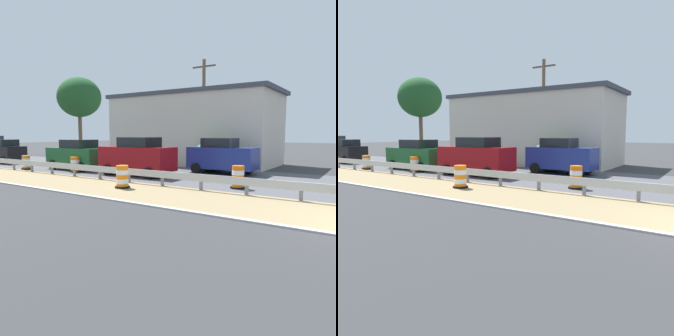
{
  "view_description": "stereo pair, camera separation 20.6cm",
  "coord_description": "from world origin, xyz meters",
  "views": [
    {
      "loc": [
        -9.78,
        0.56,
        2.47
      ],
      "look_at": [
        2.41,
        8.55,
        0.87
      ],
      "focal_mm": 33.73,
      "sensor_mm": 36.0,
      "label": 1
    },
    {
      "loc": [
        -9.67,
        0.39,
        2.47
      ],
      "look_at": [
        2.41,
        8.55,
        0.87
      ],
      "focal_mm": 33.73,
      "sensor_mm": 36.0,
      "label": 2
    }
  ],
  "objects": [
    {
      "name": "tree_roadside",
      "position": [
        11.63,
        24.93,
        5.94
      ],
      "size": [
        4.24,
        4.24,
        7.88
      ],
      "color": "brown",
      "rests_on": "ground"
    },
    {
      "name": "roadside_shop_near",
      "position": [
        13.22,
        13.09,
        2.86
      ],
      "size": [
        6.27,
        13.65,
        5.69
      ],
      "color": "beige",
      "rests_on": "ground"
    },
    {
      "name": "car_distant_b",
      "position": [
        4.7,
        12.2,
        1.12
      ],
      "size": [
        2.15,
        4.5,
        2.25
      ],
      "rotation": [
        0.0,
        0.0,
        1.59
      ],
      "color": "maroon",
      "rests_on": "ground"
    },
    {
      "name": "traffic_barrel_close",
      "position": [
        0.95,
        10.07,
        0.46
      ],
      "size": [
        0.69,
        0.69,
        1.03
      ],
      "color": "orange",
      "rests_on": "ground"
    },
    {
      "name": "car_lead_near_lane",
      "position": [
        4.88,
        26.75,
        0.98
      ],
      "size": [
        1.96,
        4.14,
        1.97
      ],
      "rotation": [
        0.0,
        0.0,
        1.56
      ],
      "color": "black",
      "rests_on": "ground"
    },
    {
      "name": "utility_pole_near",
      "position": [
        11.18,
        11.19,
        4.04
      ],
      "size": [
        0.24,
        1.8,
        7.77
      ],
      "color": "brown",
      "rests_on": "ground"
    },
    {
      "name": "traffic_barrel_nearest",
      "position": [
        3.68,
        5.62,
        0.47
      ],
      "size": [
        0.68,
        0.68,
        1.04
      ],
      "color": "orange",
      "rests_on": "ground"
    },
    {
      "name": "bush_roadside",
      "position": [
        9.18,
        9.66,
        0.93
      ],
      "size": [
        2.73,
        2.73,
        1.85
      ],
      "primitive_type": "ellipsoid",
      "color": "#337533",
      "rests_on": "ground"
    },
    {
      "name": "car_lead_far_lane",
      "position": [
        4.85,
        17.55,
        1.03
      ],
      "size": [
        2.12,
        4.42,
        2.05
      ],
      "rotation": [
        0.0,
        0.0,
        1.56
      ],
      "color": "#195128",
      "rests_on": "ground"
    },
    {
      "name": "car_trailing_near_lane",
      "position": [
        8.21,
        8.39,
        1.09
      ],
      "size": [
        1.95,
        4.15,
        2.19
      ],
      "rotation": [
        0.0,
        0.0,
        -1.58
      ],
      "color": "navy",
      "rests_on": "ground"
    },
    {
      "name": "traffic_barrel_mid",
      "position": [
        3.76,
        16.53,
        0.44
      ],
      "size": [
        0.73,
        0.73,
        0.99
      ],
      "color": "orange",
      "rests_on": "ground"
    },
    {
      "name": "traffic_barrel_far",
      "position": [
        2.98,
        20.64,
        0.43
      ],
      "size": [
        0.66,
        0.66,
        0.96
      ],
      "color": "orange",
      "rests_on": "ground"
    }
  ]
}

